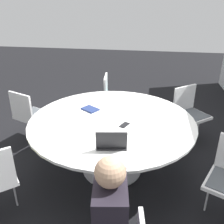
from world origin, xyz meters
TOP-DOWN VIEW (x-y plane):
  - ground_plane at (0.00, 0.00)m, footprint 16.00×16.00m
  - conference_table at (0.00, 0.00)m, footprint 1.99×1.99m
  - chair_2 at (-0.94, 1.04)m, footprint 0.60×0.61m
  - chair_3 at (-1.39, -0.20)m, footprint 0.48×0.46m
  - chair_4 at (-0.47, -1.32)m, footprint 0.56×0.57m
  - person_0 at (1.45, 0.20)m, footprint 0.39×0.30m
  - laptop at (0.60, 0.09)m, footprint 0.28×0.33m
  - spiral_notebook at (-0.23, -0.33)m, footprint 0.24×0.26m
  - cell_phone at (0.12, 0.16)m, footprint 0.16×0.12m

SIDE VIEW (x-z plane):
  - ground_plane at x=0.00m, z-range 0.00..0.00m
  - chair_2 at x=-0.94m, z-range 0.08..0.94m
  - chair_3 at x=-1.39m, z-range 0.08..0.94m
  - chair_4 at x=-0.47m, z-range 0.08..0.94m
  - conference_table at x=0.00m, z-range 0.26..1.00m
  - person_0 at x=1.45m, z-range 0.10..1.31m
  - cell_phone at x=0.12m, z-range 0.73..0.74m
  - spiral_notebook at x=-0.23m, z-range 0.73..0.75m
  - laptop at x=0.60m, z-range 0.68..0.89m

